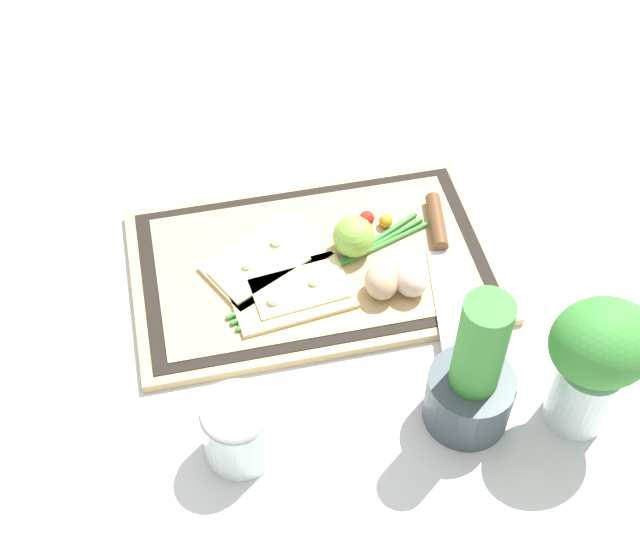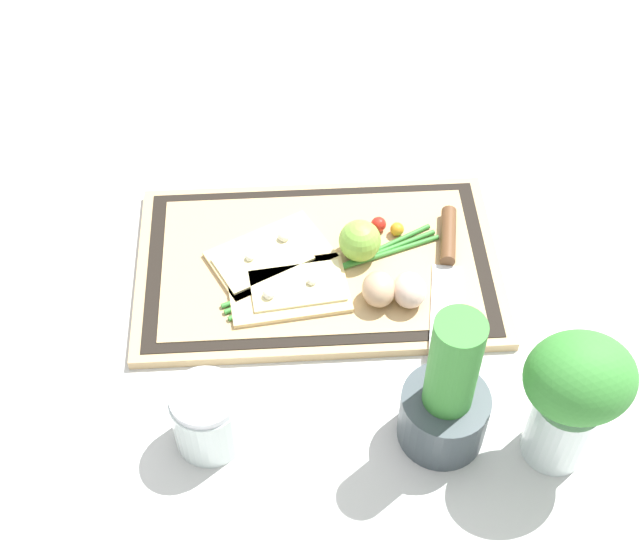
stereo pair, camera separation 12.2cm
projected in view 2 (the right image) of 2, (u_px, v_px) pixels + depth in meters
The scene contains 14 objects.
ground_plane at pixel (318, 269), 1.28m from camera, with size 6.00×6.00×0.00m, color silver.
cutting_board at pixel (318, 265), 1.27m from camera, with size 0.51×0.32×0.02m.
pizza_slice_near at pixel (269, 255), 1.26m from camera, with size 0.19×0.17×0.02m.
pizza_slice_far at pixel (290, 289), 1.22m from camera, with size 0.17×0.12×0.02m.
knife at pixel (447, 260), 1.25m from camera, with size 0.08×0.29×0.02m.
egg_brown at pixel (379, 289), 1.20m from camera, with size 0.05×0.05×0.05m, color tan.
egg_pink at pixel (409, 290), 1.20m from camera, with size 0.05×0.05×0.05m, color beige.
lime at pixel (360, 241), 1.25m from camera, with size 0.06×0.06×0.06m, color #7FB742.
cherry_tomato_red at pixel (379, 224), 1.29m from camera, with size 0.02×0.02×0.02m, color red.
cherry_tomato_yellow at pixel (397, 229), 1.29m from camera, with size 0.02×0.02×0.02m, color orange.
scallion_bunch at pixel (333, 270), 1.25m from camera, with size 0.31×0.16×0.01m.
herb_pot at pixel (446, 400), 1.04m from camera, with size 0.11×0.11×0.22m.
sauce_jar at pixel (208, 420), 1.07m from camera, with size 0.09×0.09×0.10m.
herb_glass at pixel (574, 394), 1.00m from camera, with size 0.12×0.11×0.21m.
Camera 2 is at (0.05, 0.82, 0.97)m, focal length 50.00 mm.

